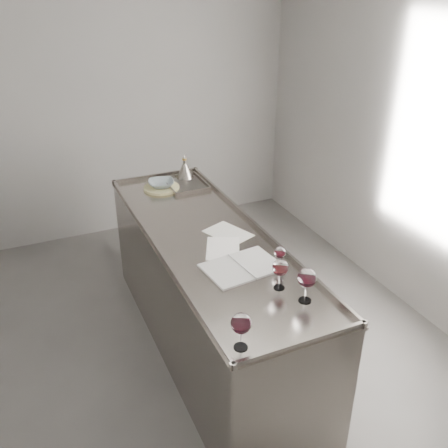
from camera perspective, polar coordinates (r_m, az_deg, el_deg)
name	(u,v)px	position (r m, az deg, el deg)	size (l,w,h in m)	color
room_shell	(144,206)	(2.77, -9.18, 2.07)	(4.54, 5.04, 2.84)	#52504D
counter	(209,294)	(3.62, -1.72, -8.03)	(0.77, 2.42, 0.97)	gray
wine_glass_left	(241,324)	(2.38, 1.97, -11.38)	(0.10, 0.10, 0.20)	white
wine_glass_middle	(280,268)	(2.81, 6.45, -5.06)	(0.09, 0.09, 0.18)	white
wine_glass_right	(307,279)	(2.72, 9.45, -6.17)	(0.10, 0.10, 0.20)	white
wine_glass_small	(280,253)	(3.01, 6.41, -3.36)	(0.07, 0.07, 0.15)	white
notebook	(242,267)	(3.04, 2.05, -4.91)	(0.48, 0.36, 0.02)	white
loose_paper_top	(228,233)	(3.42, 0.48, -1.06)	(0.22, 0.31, 0.00)	silver
loose_paper_under	(223,248)	(3.24, -0.12, -2.79)	(0.21, 0.30, 0.00)	white
trivet	(162,188)	(4.15, -7.15, 4.14)	(0.29, 0.29, 0.02)	#C3BC7E
ceramic_bowl	(161,184)	(4.14, -7.18, 4.60)	(0.21, 0.21, 0.05)	gray
wine_funnel	(185,170)	(4.34, -4.49, 6.13)	(0.15, 0.15, 0.22)	gray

